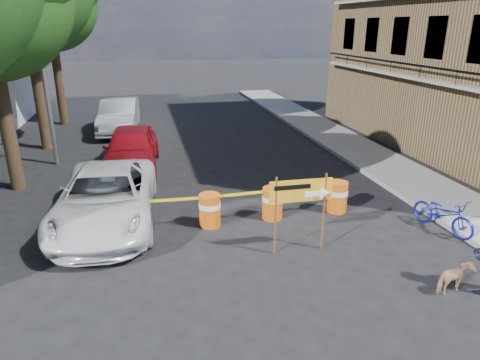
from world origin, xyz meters
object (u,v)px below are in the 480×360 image
barrel_far_right (337,196)px  sedan_silver (119,116)px  barrel_mid_left (210,209)px  detour_sign (309,196)px  suv_white (106,198)px  bicycle (446,199)px  sedan_red (131,148)px  barrel_far_left (121,216)px  dog (455,279)px  barrel_mid_right (272,203)px

barrel_far_right → sedan_silver: (-6.42, 11.58, 0.34)m
barrel_mid_left → barrel_far_right: (3.72, 0.11, 0.00)m
detour_sign → suv_white: detour_sign is taller
barrel_mid_left → suv_white: 2.80m
bicycle → sedan_silver: bearing=106.5°
detour_sign → sedan_red: size_ratio=0.41×
barrel_far_left → sedan_red: size_ratio=0.19×
dog → suv_white: 8.53m
barrel_far_right → suv_white: suv_white is taller
detour_sign → sedan_red: bearing=120.5°
barrel_far_left → bicycle: bearing=-12.1°
bicycle → sedan_silver: (-8.57, 13.32, -0.09)m
barrel_far_right → sedan_red: bearing=137.2°
barrel_mid_left → barrel_far_left: bearing=177.0°
barrel_far_left → sedan_silver: 11.58m
bicycle → suv_white: (-8.55, 2.41, -0.15)m
barrel_mid_right → barrel_far_right: size_ratio=1.00×
barrel_far_right → sedan_silver: size_ratio=0.18×
suv_white → bicycle: bearing=-11.9°
barrel_far_left → sedan_red: 5.35m
barrel_far_left → detour_sign: (4.33, -1.96, 0.94)m
detour_sign → sedan_red: (-4.08, 7.30, -0.62)m
barrel_far_right → suv_white: (-6.39, 0.67, 0.27)m
barrel_mid_right → bicycle: size_ratio=0.50×
detour_sign → sedan_red: detour_sign is taller
barrel_far_right → dog: 4.29m
barrel_far_left → barrel_mid_right: 4.06m
barrel_far_left → barrel_mid_right: bearing=-0.6°
barrel_far_right → bicycle: 2.81m
suv_white → detour_sign: bearing=-25.4°
barrel_mid_left → dog: (4.28, -4.14, -0.14)m
barrel_mid_left → sedan_silver: (-2.70, 11.69, 0.34)m
barrel_far_right → detour_sign: bearing=-130.8°
barrel_mid_right → bicycle: (4.11, -1.71, 0.43)m
sedan_silver → bicycle: bearing=-53.6°
barrel_far_left → barrel_mid_right: size_ratio=1.00×
barrel_mid_right → detour_sign: detour_sign is taller
sedan_silver → suv_white: bearing=-86.2°
dog → bicycle: bearing=-46.2°
dog → sedan_silver: 17.31m
sedan_silver → barrel_mid_left: bearing=-73.4°
barrel_far_right → barrel_far_left: bearing=179.9°
bicycle → detour_sign: bearing=167.0°
barrel_far_right → barrel_mid_left: bearing=-178.3°
dog → sedan_silver: sedan_silver is taller
detour_sign → sedan_silver: 14.35m
barrel_mid_right → barrel_far_right: same height
sedan_red → barrel_mid_left: bearing=-65.2°
barrel_mid_left → dog: 5.96m
barrel_mid_left → suv_white: (-2.67, 0.78, 0.27)m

